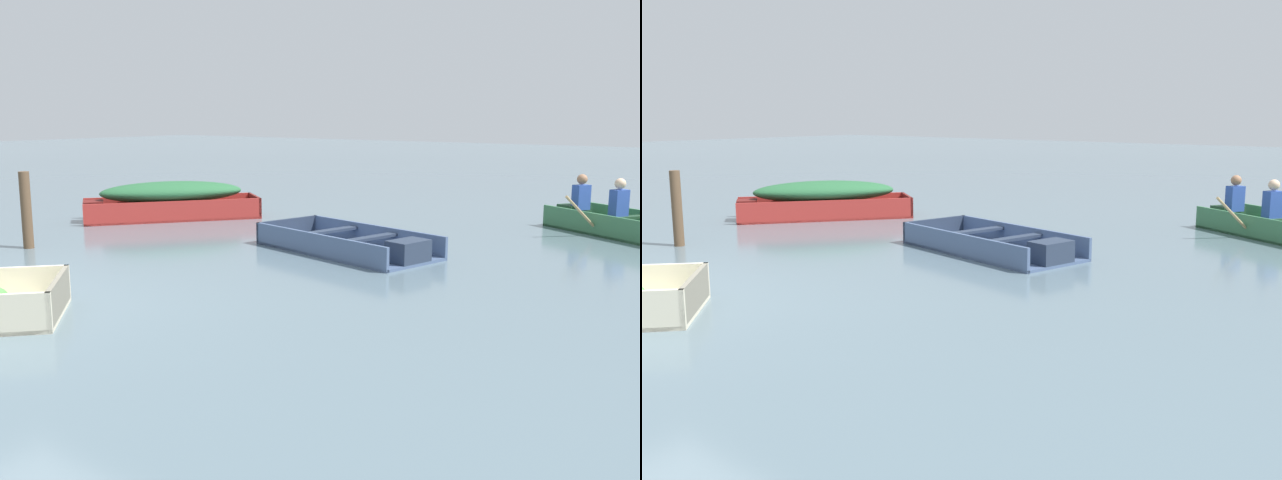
% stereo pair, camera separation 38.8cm
% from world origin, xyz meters
% --- Properties ---
extents(skiff_slate_blue_near_moored, '(2.95, 1.77, 0.33)m').
position_xyz_m(skiff_slate_blue_near_moored, '(1.56, 4.65, 0.11)').
color(skiff_slate_blue_near_moored, '#475B7F').
rests_on(skiff_slate_blue_near_moored, ground).
extents(skiff_red_mid_moored, '(2.74, 3.22, 0.71)m').
position_xyz_m(skiff_red_mid_moored, '(-3.10, 5.37, 0.42)').
color(skiff_red_mid_moored, '#AD2D28').
rests_on(skiff_red_mid_moored, ground).
extents(rowboat_green_with_crew, '(3.71, 2.74, 0.93)m').
position_xyz_m(rowboat_green_with_crew, '(4.54, 8.44, 0.21)').
color(rowboat_green_with_crew, '#387047').
rests_on(rowboat_green_with_crew, ground).
extents(mooring_post, '(0.15, 0.15, 1.15)m').
position_xyz_m(mooring_post, '(-2.55, 2.07, 0.57)').
color(mooring_post, brown).
rests_on(mooring_post, ground).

